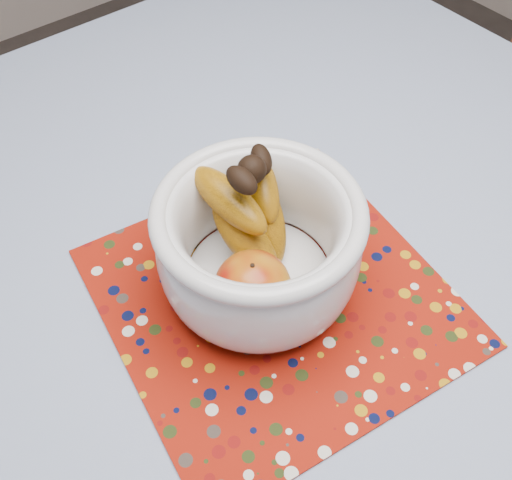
# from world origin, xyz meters

# --- Properties ---
(table) EXTENTS (1.20, 1.20, 0.75)m
(table) POSITION_xyz_m (0.00, 0.00, 0.67)
(table) COLOR brown
(table) RESTS_ON ground
(tablecloth) EXTENTS (1.32, 1.32, 0.01)m
(tablecloth) POSITION_xyz_m (0.00, 0.00, 0.76)
(tablecloth) COLOR slate
(tablecloth) RESTS_ON table
(placemat) EXTENTS (0.45, 0.45, 0.00)m
(placemat) POSITION_xyz_m (-0.05, -0.05, 0.76)
(placemat) COLOR maroon
(placemat) RESTS_ON tablecloth
(fruit_bowl) EXTENTS (0.24, 0.25, 0.19)m
(fruit_bowl) POSITION_xyz_m (-0.05, -0.02, 0.85)
(fruit_bowl) COLOR silver
(fruit_bowl) RESTS_ON placemat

